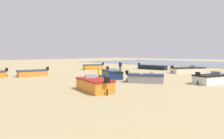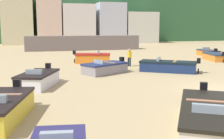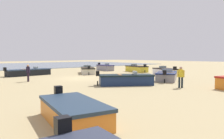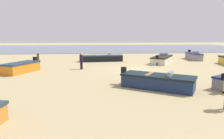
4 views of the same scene
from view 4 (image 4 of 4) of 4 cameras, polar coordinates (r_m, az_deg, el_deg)
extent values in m
plane|color=tan|center=(19.58, 6.85, -0.01)|extent=(160.00, 160.00, 0.00)
cube|color=slate|center=(55.16, -0.55, 6.25)|extent=(80.00, 36.00, 0.06)
cylinder|color=black|center=(13.08, 29.57, -5.24)|extent=(0.14, 0.14, 0.36)
cube|color=navy|center=(12.74, 13.00, -3.68)|extent=(4.49, 3.68, 0.75)
cube|color=black|center=(12.64, 13.07, -1.76)|extent=(4.61, 3.81, 0.12)
cube|color=black|center=(13.42, 3.40, -0.10)|extent=(0.41, 0.42, 0.40)
cylinder|color=black|center=(13.58, 3.36, -3.43)|extent=(0.14, 0.14, 0.37)
cube|color=#8C9EA8|center=(12.43, 16.48, -1.16)|extent=(0.68, 0.89, 0.28)
cube|color=#9A6D3F|center=(12.79, 10.74, -1.33)|extent=(0.93, 1.24, 0.08)
cube|color=beige|center=(25.17, 14.27, 2.70)|extent=(3.97, 5.12, 0.70)
cube|color=black|center=(25.12, 14.31, 3.64)|extent=(4.09, 5.25, 0.12)
cube|color=black|center=(22.52, 12.91, 3.49)|extent=(0.42, 0.40, 0.40)
cylinder|color=black|center=(22.61, 12.83, 1.56)|extent=(0.14, 0.14, 0.35)
cube|color=#8C9EA8|center=(25.95, 14.73, 4.24)|extent=(0.96, 0.68, 0.28)
cube|color=#9B6848|center=(24.52, 14.01, 3.62)|extent=(1.34, 0.93, 0.08)
cube|color=gray|center=(29.86, 22.47, 3.41)|extent=(1.77, 3.77, 0.81)
cube|color=navy|center=(29.82, 22.52, 4.30)|extent=(1.86, 3.88, 0.12)
cube|color=black|center=(31.69, 21.39, 4.97)|extent=(0.36, 0.32, 0.40)
cylinder|color=black|center=(31.76, 21.30, 3.45)|extent=(0.11, 0.11, 0.40)
cube|color=#8C9EA8|center=(29.21, 22.95, 4.57)|extent=(0.78, 0.31, 0.28)
cube|color=orange|center=(19.59, -24.69, 0.37)|extent=(2.64, 3.68, 0.80)
cube|color=#1E3349|center=(19.53, -24.78, 1.70)|extent=(2.75, 3.80, 0.12)
cube|color=black|center=(20.91, -21.31, 2.89)|extent=(0.40, 0.38, 0.40)
cylinder|color=black|center=(21.01, -21.17, 0.62)|extent=(0.13, 0.13, 0.40)
cube|color=black|center=(25.89, -2.81, 3.14)|extent=(5.27, 1.94, 0.68)
cube|color=#233149|center=(25.85, -2.82, 4.02)|extent=(5.38, 2.03, 0.12)
cube|color=black|center=(25.66, -8.97, 4.28)|extent=(0.31, 0.34, 0.40)
cylinder|color=black|center=(25.74, -8.93, 2.62)|extent=(0.11, 0.11, 0.34)
cube|color=#8C9EA8|center=(25.95, -0.84, 4.49)|extent=(0.28, 0.92, 0.28)
cube|color=#986A49|center=(25.78, -4.25, 4.10)|extent=(0.35, 1.29, 0.08)
cylinder|color=#46372B|center=(27.54, -20.54, 3.31)|extent=(0.28, 0.28, 1.04)
cylinder|color=black|center=(19.82, -8.64, 1.27)|extent=(0.19, 0.19, 0.82)
cylinder|color=black|center=(19.66, -8.98, 1.19)|extent=(0.19, 0.19, 0.82)
cylinder|color=black|center=(19.65, -8.86, 3.25)|extent=(0.47, 0.47, 0.58)
cylinder|color=black|center=(19.83, -8.49, 3.20)|extent=(0.12, 0.12, 0.54)
cylinder|color=black|center=(19.48, -9.24, 3.07)|extent=(0.12, 0.12, 0.54)
sphere|color=tan|center=(19.61, -8.89, 4.41)|extent=(0.30, 0.30, 0.22)
cylinder|color=gold|center=(10.19, 29.68, -4.00)|extent=(0.12, 0.12, 0.54)
camera|label=1|loc=(20.22, 99.01, -2.74)|focal=31.29mm
camera|label=2|loc=(34.82, 18.96, 9.65)|focal=44.37mm
camera|label=3|loc=(8.52, -96.74, -6.84)|focal=33.71mm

